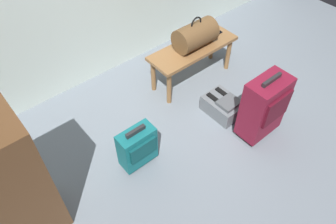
{
  "coord_description": "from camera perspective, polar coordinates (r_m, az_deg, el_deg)",
  "views": [
    {
      "loc": [
        -1.42,
        -1.15,
        2.44
      ],
      "look_at": [
        -0.12,
        0.41,
        0.25
      ],
      "focal_mm": 34.45,
      "sensor_mm": 36.0,
      "label": 1
    }
  ],
  "objects": [
    {
      "name": "suitcase_upright_burgundy",
      "position": [
        3.01,
        16.61,
        0.89
      ],
      "size": [
        0.4,
        0.26,
        0.69
      ],
      "color": "maroon",
      "rests_on": "ground"
    },
    {
      "name": "side_cabinet",
      "position": [
        2.43,
        -27.41,
        -11.88
      ],
      "size": [
        0.56,
        0.44,
        1.1
      ],
      "color": "brown",
      "rests_on": "ground"
    },
    {
      "name": "bench",
      "position": [
        3.49,
        4.43,
        10.55
      ],
      "size": [
        1.0,
        0.36,
        0.43
      ],
      "color": "olive",
      "rests_on": "ground"
    },
    {
      "name": "backpack_grey",
      "position": [
        3.3,
        9.7,
        1.08
      ],
      "size": [
        0.28,
        0.38,
        0.21
      ],
      "color": "slate",
      "rests_on": "ground"
    },
    {
      "name": "cell_phone",
      "position": [
        3.71,
        8.44,
        14.07
      ],
      "size": [
        0.07,
        0.14,
        0.01
      ],
      "color": "black",
      "rests_on": "bench"
    },
    {
      "name": "ground_plane",
      "position": [
        3.04,
        6.63,
        -6.48
      ],
      "size": [
        6.6,
        6.6,
        0.0
      ],
      "primitive_type": "plane",
      "color": "slate"
    },
    {
      "name": "duffel_bag_brown",
      "position": [
        3.38,
        4.86,
        13.39
      ],
      "size": [
        0.44,
        0.26,
        0.34
      ],
      "color": "brown",
      "rests_on": "bench"
    },
    {
      "name": "suitcase_small_teal",
      "position": [
        2.75,
        -5.42,
        -6.15
      ],
      "size": [
        0.32,
        0.19,
        0.46
      ],
      "color": "#14666B",
      "rests_on": "ground"
    }
  ]
}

